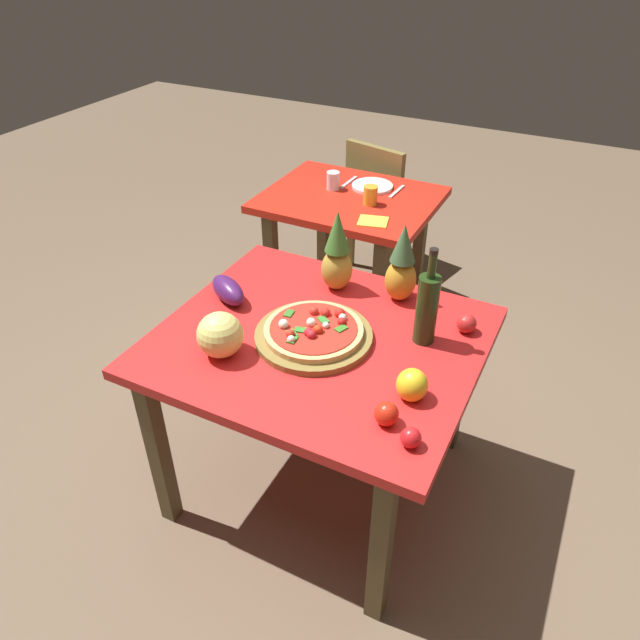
% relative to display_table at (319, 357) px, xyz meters
% --- Properties ---
extents(ground_plane, '(10.00, 10.00, 0.00)m').
position_rel_display_table_xyz_m(ground_plane, '(0.00, 0.00, -0.65)').
color(ground_plane, brown).
extents(display_table, '(1.12, 0.98, 0.75)m').
position_rel_display_table_xyz_m(display_table, '(0.00, 0.00, 0.00)').
color(display_table, '#4F3F24').
rests_on(display_table, ground_plane).
extents(background_table, '(0.89, 0.72, 0.75)m').
position_rel_display_table_xyz_m(background_table, '(-0.41, 1.16, -0.04)').
color(background_table, '#4F3F24').
rests_on(background_table, ground_plane).
extents(dining_chair, '(0.48, 0.48, 0.85)m').
position_rel_display_table_xyz_m(dining_chair, '(-0.45, 1.75, -0.17)').
color(dining_chair, olive).
rests_on(dining_chair, ground_plane).
extents(pizza_board, '(0.42, 0.42, 0.02)m').
position_rel_display_table_xyz_m(pizza_board, '(-0.01, -0.02, 0.10)').
color(pizza_board, olive).
rests_on(pizza_board, display_table).
extents(pizza, '(0.35, 0.35, 0.05)m').
position_rel_display_table_xyz_m(pizza, '(-0.01, -0.02, 0.13)').
color(pizza, tan).
rests_on(pizza, pizza_board).
extents(wine_bottle, '(0.08, 0.08, 0.36)m').
position_rel_display_table_xyz_m(wine_bottle, '(0.33, 0.15, 0.23)').
color(wine_bottle, '#1F3413').
rests_on(wine_bottle, display_table).
extents(pineapple_left, '(0.12, 0.12, 0.32)m').
position_rel_display_table_xyz_m(pineapple_left, '(0.16, 0.36, 0.23)').
color(pineapple_left, '#BF8B25').
rests_on(pineapple_left, display_table).
extents(pineapple_right, '(0.12, 0.12, 0.33)m').
position_rel_display_table_xyz_m(pineapple_right, '(-0.09, 0.32, 0.24)').
color(pineapple_right, '#AD8D33').
rests_on(pineapple_right, display_table).
extents(melon, '(0.16, 0.16, 0.16)m').
position_rel_display_table_xyz_m(melon, '(-0.25, -0.23, 0.17)').
color(melon, '#E0DC71').
rests_on(melon, display_table).
extents(bell_pepper, '(0.10, 0.10, 0.11)m').
position_rel_display_table_xyz_m(bell_pepper, '(0.40, -0.15, 0.14)').
color(bell_pepper, yellow).
rests_on(bell_pepper, display_table).
extents(eggplant, '(0.22, 0.18, 0.09)m').
position_rel_display_table_xyz_m(eggplant, '(-0.42, 0.05, 0.14)').
color(eggplant, '#461B56').
rests_on(eggplant, display_table).
extents(tomato_near_board, '(0.07, 0.07, 0.07)m').
position_rel_display_table_xyz_m(tomato_near_board, '(0.45, 0.27, 0.13)').
color(tomato_near_board, red).
rests_on(tomato_near_board, display_table).
extents(tomato_beside_pepper, '(0.07, 0.07, 0.07)m').
position_rel_display_table_xyz_m(tomato_beside_pepper, '(0.37, -0.29, 0.13)').
color(tomato_beside_pepper, red).
rests_on(tomato_beside_pepper, display_table).
extents(tomato_by_bottle, '(0.06, 0.06, 0.06)m').
position_rel_display_table_xyz_m(tomato_by_bottle, '(0.46, -0.34, 0.12)').
color(tomato_by_bottle, red).
rests_on(tomato_by_bottle, display_table).
extents(drinking_glass_juice, '(0.07, 0.07, 0.10)m').
position_rel_display_table_xyz_m(drinking_glass_juice, '(-0.28, 1.12, 0.14)').
color(drinking_glass_juice, gold).
rests_on(drinking_glass_juice, background_table).
extents(drinking_glass_water, '(0.07, 0.07, 0.09)m').
position_rel_display_table_xyz_m(drinking_glass_water, '(-0.53, 1.21, 0.14)').
color(drinking_glass_water, silver).
rests_on(drinking_glass_water, background_table).
extents(dinner_plate, '(0.22, 0.22, 0.02)m').
position_rel_display_table_xyz_m(dinner_plate, '(-0.35, 1.32, 0.10)').
color(dinner_plate, white).
rests_on(dinner_plate, background_table).
extents(fork_utensil, '(0.02, 0.18, 0.01)m').
position_rel_display_table_xyz_m(fork_utensil, '(-0.49, 1.32, 0.09)').
color(fork_utensil, silver).
rests_on(fork_utensil, background_table).
extents(knife_utensil, '(0.02, 0.18, 0.01)m').
position_rel_display_table_xyz_m(knife_utensil, '(-0.21, 1.32, 0.09)').
color(knife_utensil, silver).
rests_on(knife_utensil, background_table).
extents(napkin_folded, '(0.17, 0.15, 0.01)m').
position_rel_display_table_xyz_m(napkin_folded, '(-0.18, 0.94, 0.09)').
color(napkin_folded, yellow).
rests_on(napkin_folded, background_table).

